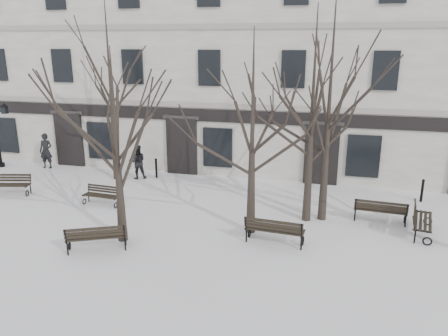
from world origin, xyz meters
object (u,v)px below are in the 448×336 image
(bench_1, at_px, (96,236))
(lamp_post, at_px, (0,130))
(bench_0, at_px, (10,184))
(tree_2, at_px, (253,110))
(bench_2, at_px, (274,230))
(bench_4, at_px, (380,210))
(bench_3, at_px, (102,195))
(tree_1, at_px, (115,124))
(bench_5, at_px, (421,220))

(bench_1, relative_size, lamp_post, 0.57)
(bench_0, bearing_deg, tree_2, -20.31)
(bench_0, xyz_separation_m, bench_2, (12.19, -2.13, 0.05))
(bench_2, height_order, bench_4, bench_2)
(bench_2, distance_m, bench_3, 7.79)
(tree_1, relative_size, bench_0, 3.42)
(tree_1, xyz_separation_m, bench_4, (8.76, 3.73, -3.55))
(bench_0, distance_m, bench_5, 17.12)
(bench_1, xyz_separation_m, bench_2, (5.56, 1.91, 0.02))
(bench_0, relative_size, bench_4, 0.98)
(bench_1, relative_size, bench_5, 0.97)
(bench_0, relative_size, bench_2, 0.94)
(bench_5, relative_size, lamp_post, 0.58)
(bench_1, relative_size, bench_2, 0.98)
(tree_1, xyz_separation_m, bench_3, (-2.41, 2.93, -3.63))
(tree_1, height_order, tree_2, tree_2)
(bench_3, bearing_deg, bench_1, -59.25)
(tree_1, xyz_separation_m, tree_2, (4.16, 1.76, 0.37))
(tree_1, bearing_deg, bench_2, 10.29)
(bench_5, bearing_deg, bench_2, 123.82)
(bench_3, bearing_deg, tree_1, -46.64)
(tree_2, distance_m, bench_4, 6.35)
(bench_3, bearing_deg, bench_2, -10.90)
(tree_1, distance_m, bench_5, 11.09)
(bench_2, relative_size, bench_3, 1.25)
(bench_3, relative_size, lamp_post, 0.46)
(bench_4, distance_m, lamp_post, 19.54)
(bench_2, distance_m, lamp_post, 16.74)
(bench_1, distance_m, bench_4, 10.33)
(tree_2, xyz_separation_m, bench_4, (4.60, 1.98, -3.91))
(tree_1, bearing_deg, bench_4, 23.08)
(tree_1, relative_size, bench_4, 3.34)
(bench_2, height_order, lamp_post, lamp_post)
(bench_3, xyz_separation_m, bench_4, (11.17, 0.80, 0.09))
(bench_0, bearing_deg, bench_1, -45.03)
(bench_2, xyz_separation_m, lamp_post, (-15.60, 5.88, 1.49))
(bench_5, bearing_deg, bench_1, 121.48)
(bench_4, height_order, lamp_post, lamp_post)
(tree_2, bearing_deg, lamp_post, 160.94)
(tree_1, xyz_separation_m, bench_0, (-7.06, 3.06, -3.57))
(lamp_post, bearing_deg, tree_1, -33.03)
(tree_2, height_order, lamp_post, tree_2)
(tree_2, xyz_separation_m, lamp_post, (-14.64, 5.06, -2.40))
(tree_1, bearing_deg, bench_1, -114.04)
(tree_1, distance_m, lamp_post, 12.66)
(bench_2, bearing_deg, tree_1, 14.77)
(bench_3, relative_size, bench_5, 0.79)
(bench_2, bearing_deg, bench_1, 23.39)
(tree_1, distance_m, bench_3, 5.25)
(bench_5, bearing_deg, tree_2, 112.94)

